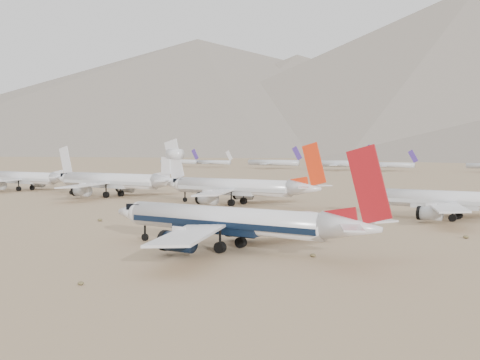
{
  "coord_description": "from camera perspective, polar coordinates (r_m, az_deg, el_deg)",
  "views": [
    {
      "loc": [
        60.93,
        -72.6,
        14.94
      ],
      "look_at": [
        -22.04,
        54.24,
        7.0
      ],
      "focal_mm": 45.0,
      "sensor_mm": 36.0,
      "label": 1
    }
  ],
  "objects": [
    {
      "name": "ground",
      "position": [
        95.96,
        -6.77,
        -5.98
      ],
      "size": [
        7000.0,
        7000.0,
        0.0
      ],
      "primitive_type": "plane",
      "color": "#8E7553",
      "rests_on": "ground"
    },
    {
      "name": "desert_scrub",
      "position": [
        74.43,
        -20.14,
        -8.54
      ],
      "size": [
        261.14,
        121.67,
        0.63
      ],
      "color": "brown",
      "rests_on": "ground"
    },
    {
      "name": "row2_white_trijet",
      "position": [
        187.69,
        -11.63,
        -0.05
      ],
      "size": [
        50.13,
        48.99,
        17.76
      ],
      "color": "white",
      "rests_on": "ground"
    },
    {
      "name": "row2_white_twin",
      "position": [
        225.51,
        -19.6,
        0.16
      ],
      "size": [
        44.34,
        43.39,
        15.84
      ],
      "color": "white",
      "rests_on": "ground"
    },
    {
      "name": "row2_gold_tail",
      "position": [
        132.55,
        20.03,
        -1.87
      ],
      "size": [
        41.22,
        40.32,
        14.68
      ],
      "color": "white",
      "rests_on": "ground"
    },
    {
      "name": "row2_orange_tail",
      "position": [
        158.07,
        -0.06,
        -0.74
      ],
      "size": [
        46.37,
        45.36,
        16.54
      ],
      "color": "white",
      "rests_on": "ground"
    },
    {
      "name": "main_airliner",
      "position": [
        87.84,
        -0.55,
        -3.98
      ],
      "size": [
        43.96,
        42.94,
        15.51
      ],
      "color": "white",
      "rests_on": "ground"
    }
  ]
}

